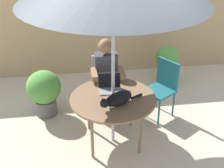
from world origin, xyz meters
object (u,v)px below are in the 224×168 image
Objects in this scene: chair_empty at (163,84)px; cat at (117,99)px; potted_plant_by_chair at (44,90)px; person_seated at (107,74)px; patio_table at (113,101)px; chair_occupied at (105,79)px; laptop at (110,85)px; potted_plant_near_fence at (167,62)px.

chair_empty is 1.14m from cat.
potted_plant_by_chair is at bearing 134.58° from cat.
patio_table is at bearing -90.00° from person_seated.
chair_occupied is 0.23m from person_seated.
laptop is (-0.87, -0.33, 0.23)m from chair_empty.
potted_plant_near_fence is 0.96× the size of potted_plant_by_chair.
chair_occupied is at bearing -148.96° from potted_plant_near_fence.
laptop is (-0.01, -0.46, 0.06)m from person_seated.
person_seated is at bearing -143.88° from potted_plant_near_fence.
laptop is at bearing 95.51° from cat.
chair_occupied is at bearing 161.30° from chair_empty.
potted_plant_by_chair is at bearing 172.39° from person_seated.
patio_table is at bearing -86.45° from laptop.
patio_table is 1.26× the size of chair_empty.
potted_plant_by_chair is (-1.82, 0.26, -0.11)m from chair_empty.
laptop is (-0.01, -0.62, 0.23)m from chair_occupied.
cat is 2.18m from potted_plant_near_fence.
laptop is at bearing 93.55° from patio_table.
chair_occupied reaches higher than cat.
patio_table is 1.26× the size of chair_occupied.
potted_plant_by_chair is at bearing 139.64° from patio_table.
chair_occupied is 0.66m from laptop.
chair_occupied reaches higher than potted_plant_by_chair.
person_seated is at bearing 171.28° from chair_empty.
potted_plant_by_chair reaches higher than potted_plant_near_fence.
chair_occupied is at bearing 88.71° from laptop.
chair_empty is 1.22× the size of potted_plant_by_chair.
person_seated is 1.01m from potted_plant_by_chair.
patio_table is at bearing -127.85° from potted_plant_near_fence.
potted_plant_near_fence is at bearing 31.04° from chair_occupied.
cat is at bearing -84.49° from laptop.
chair_occupied is 1.22× the size of potted_plant_by_chair.
chair_empty is 2.92× the size of laptop.
cat is at bearing -82.12° from patio_table.
person_seated is 1.74× the size of potted_plant_near_fence.
chair_empty is 1.84m from potted_plant_by_chair.
laptop reaches higher than cat.
laptop is at bearing -159.07° from chair_empty.
laptop is 0.42× the size of potted_plant_by_chair.
cat is (0.04, -0.41, 0.02)m from laptop.
chair_empty is 1.11m from potted_plant_near_fence.
chair_occupied is at bearing 90.00° from person_seated.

